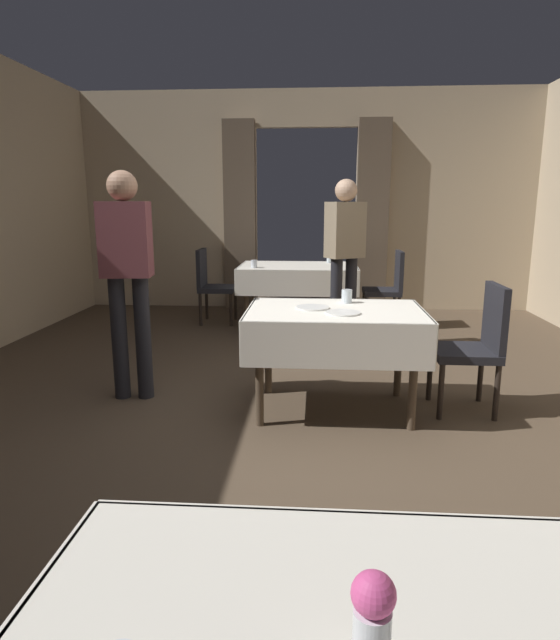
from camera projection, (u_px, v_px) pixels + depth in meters
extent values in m
plane|color=#4C3D2D|center=(290.00, 419.00, 3.77)|extent=(10.08, 10.08, 0.00)
cube|color=tan|center=(170.00, 202.00, 7.68)|extent=(2.50, 0.12, 3.00)
cube|color=tan|center=(447.00, 202.00, 7.41)|extent=(2.50, 0.12, 3.00)
cube|color=tan|center=(307.00, 108.00, 7.28)|extent=(1.40, 0.12, 0.50)
cube|color=brown|center=(240.00, 217.00, 7.51)|extent=(0.44, 0.14, 2.60)
cube|color=brown|center=(372.00, 217.00, 7.39)|extent=(0.44, 0.14, 2.60)
cube|color=silver|center=(358.00, 564.00, 1.34)|extent=(1.32, 0.02, 0.30)
cylinder|color=#4C3D2D|center=(259.00, 375.00, 3.59)|extent=(0.06, 0.06, 0.71)
cylinder|color=#4C3D2D|center=(413.00, 379.00, 3.52)|extent=(0.06, 0.06, 0.71)
cylinder|color=#4C3D2D|center=(268.00, 350.00, 4.23)|extent=(0.06, 0.06, 0.71)
cylinder|color=#4C3D2D|center=(399.00, 352.00, 4.16)|extent=(0.06, 0.06, 0.71)
cube|color=#4C3D2D|center=(335.00, 313.00, 3.80)|extent=(1.18, 0.81, 0.03)
cube|color=silver|center=(335.00, 310.00, 3.79)|extent=(1.24, 0.87, 0.01)
cube|color=silver|center=(337.00, 346.00, 3.40)|extent=(1.24, 0.02, 0.30)
cube|color=silver|center=(333.00, 318.00, 4.25)|extent=(1.24, 0.02, 0.30)
cube|color=silver|center=(249.00, 329.00, 3.87)|extent=(0.02, 0.87, 0.30)
cube|color=silver|center=(423.00, 332.00, 3.78)|extent=(0.02, 0.87, 0.30)
cylinder|color=#4C3D2D|center=(246.00, 302.00, 6.25)|extent=(0.06, 0.06, 0.71)
cylinder|color=#4C3D2D|center=(348.00, 304.00, 6.17)|extent=(0.06, 0.06, 0.71)
cylinder|color=#4C3D2D|center=(254.00, 292.00, 6.98)|extent=(0.06, 0.06, 0.71)
cylinder|color=#4C3D2D|center=(345.00, 293.00, 6.90)|extent=(0.06, 0.06, 0.71)
cube|color=#4C3D2D|center=(298.00, 267.00, 6.49)|extent=(1.35, 0.91, 0.03)
cube|color=silver|center=(298.00, 266.00, 6.49)|extent=(1.41, 0.97, 0.01)
cube|color=silver|center=(297.00, 283.00, 6.05)|extent=(1.41, 0.02, 0.30)
cube|color=silver|center=(300.00, 273.00, 6.99)|extent=(1.41, 0.02, 0.30)
cube|color=silver|center=(241.00, 277.00, 6.57)|extent=(0.02, 0.97, 0.30)
cube|color=silver|center=(356.00, 278.00, 6.47)|extent=(0.02, 0.97, 0.30)
cylinder|color=black|center=(441.00, 391.00, 3.73)|extent=(0.04, 0.04, 0.42)
cylinder|color=black|center=(430.00, 374.00, 4.10)|extent=(0.04, 0.04, 0.42)
cylinder|color=black|center=(497.00, 392.00, 3.70)|extent=(0.04, 0.04, 0.42)
cylinder|color=black|center=(480.00, 375.00, 4.07)|extent=(0.04, 0.04, 0.42)
cube|color=black|center=(464.00, 353.00, 3.85)|extent=(0.44, 0.44, 0.06)
cube|color=black|center=(495.00, 318.00, 3.78)|extent=(0.05, 0.42, 0.48)
cylinder|color=black|center=(236.00, 304.00, 6.95)|extent=(0.04, 0.04, 0.42)
cylinder|color=black|center=(231.00, 309.00, 6.58)|extent=(0.04, 0.04, 0.42)
cylinder|color=black|center=(207.00, 303.00, 6.98)|extent=(0.04, 0.04, 0.42)
cylinder|color=black|center=(200.00, 309.00, 6.61)|extent=(0.04, 0.04, 0.42)
cube|color=black|center=(218.00, 289.00, 6.73)|extent=(0.44, 0.44, 0.06)
cube|color=black|center=(202.00, 268.00, 6.69)|extent=(0.05, 0.42, 0.48)
cylinder|color=black|center=(366.00, 313.00, 6.38)|extent=(0.04, 0.04, 0.42)
cylinder|color=black|center=(364.00, 307.00, 6.75)|extent=(0.04, 0.04, 0.42)
cylinder|color=black|center=(399.00, 313.00, 6.35)|extent=(0.04, 0.04, 0.42)
cylinder|color=black|center=(394.00, 307.00, 6.72)|extent=(0.04, 0.04, 0.42)
cube|color=black|center=(381.00, 292.00, 6.50)|extent=(0.44, 0.44, 0.06)
cube|color=black|center=(399.00, 271.00, 6.43)|extent=(0.05, 0.42, 0.48)
sphere|color=#D84C8C|center=(373.00, 594.00, 0.81)|extent=(0.07, 0.07, 0.07)
cylinder|color=white|center=(343.00, 313.00, 3.65)|extent=(0.24, 0.24, 0.01)
cylinder|color=silver|center=(347.00, 296.00, 4.03)|extent=(0.08, 0.08, 0.10)
cylinder|color=white|center=(313.00, 307.00, 3.83)|extent=(0.24, 0.24, 0.01)
cylinder|color=silver|center=(254.00, 264.00, 6.23)|extent=(0.08, 0.08, 0.09)
cylinder|color=silver|center=(329.00, 259.00, 6.74)|extent=(0.07, 0.07, 0.09)
cylinder|color=black|center=(143.00, 338.00, 4.10)|extent=(0.12, 0.12, 0.95)
cylinder|color=black|center=(120.00, 338.00, 4.10)|extent=(0.12, 0.12, 0.95)
cube|color=brown|center=(125.00, 240.00, 3.94)|extent=(0.38, 0.26, 0.55)
sphere|color=#9E755B|center=(122.00, 186.00, 3.86)|extent=(0.22, 0.22, 0.22)
cylinder|color=black|center=(336.00, 305.00, 5.45)|extent=(0.12, 0.12, 0.95)
cylinder|color=black|center=(350.00, 303.00, 5.54)|extent=(0.12, 0.12, 0.95)
cube|color=gray|center=(345.00, 230.00, 5.34)|extent=(0.42, 0.38, 0.55)
sphere|color=tan|center=(346.00, 190.00, 5.25)|extent=(0.22, 0.22, 0.22)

